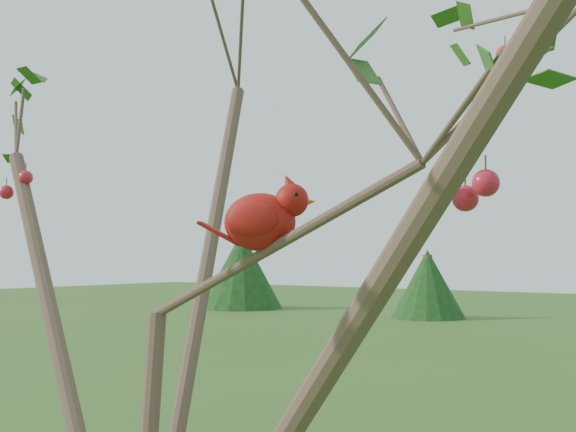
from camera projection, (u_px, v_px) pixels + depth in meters
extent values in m
sphere|color=red|center=(505.00, 54.00, 1.56)|extent=(0.04, 0.04, 0.04)
sphere|color=red|center=(6.00, 192.00, 2.03)|extent=(0.04, 0.04, 0.04)
sphere|color=red|center=(486.00, 183.00, 1.03)|extent=(0.04, 0.04, 0.04)
sphere|color=red|center=(26.00, 177.00, 2.01)|extent=(0.04, 0.04, 0.04)
sphere|color=red|center=(465.00, 198.00, 1.08)|extent=(0.04, 0.04, 0.04)
ellipsoid|color=#A7120E|center=(260.00, 222.00, 1.26)|extent=(0.16, 0.14, 0.10)
sphere|color=#A7120E|center=(292.00, 200.00, 1.25)|extent=(0.08, 0.08, 0.06)
cone|color=#A7120E|center=(289.00, 184.00, 1.25)|extent=(0.05, 0.05, 0.04)
cone|color=#D85914|center=(309.00, 202.00, 1.24)|extent=(0.03, 0.03, 0.02)
ellipsoid|color=black|center=(303.00, 202.00, 1.24)|extent=(0.03, 0.03, 0.03)
cube|color=#A7120E|center=(219.00, 233.00, 1.27)|extent=(0.08, 0.06, 0.04)
ellipsoid|color=#A7120E|center=(262.00, 221.00, 1.30)|extent=(0.09, 0.06, 0.06)
ellipsoid|color=#A7120E|center=(252.00, 219.00, 1.22)|extent=(0.09, 0.06, 0.06)
cylinder|color=#493527|center=(428.00, 286.00, 23.88)|extent=(0.31, 0.31, 2.10)
cone|color=black|center=(428.00, 284.00, 23.88)|extent=(2.45, 2.45, 2.27)
cylinder|color=#493527|center=(241.00, 273.00, 28.32)|extent=(0.42, 0.42, 2.78)
cone|color=black|center=(241.00, 270.00, 28.32)|extent=(3.24, 3.24, 3.01)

